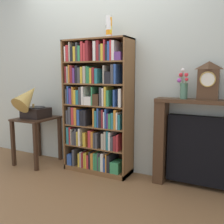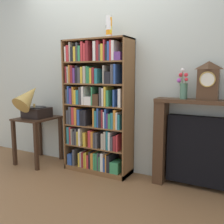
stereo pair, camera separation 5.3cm
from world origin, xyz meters
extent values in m
cube|color=brown|center=(0.00, 0.00, -0.01)|extent=(7.97, 6.40, 0.02)
cube|color=beige|center=(0.20, 0.35, 1.30)|extent=(4.97, 0.08, 2.60)
cube|color=brown|center=(-0.43, 0.15, 0.84)|extent=(0.02, 0.32, 1.67)
cube|color=brown|center=(0.43, 0.15, 0.84)|extent=(0.02, 0.32, 1.67)
cube|color=brown|center=(0.00, 0.30, 0.84)|extent=(0.87, 0.01, 1.67)
cube|color=brown|center=(0.00, 0.15, 1.66)|extent=(0.87, 0.32, 0.02)
cube|color=brown|center=(0.00, 0.15, 0.03)|extent=(0.87, 0.32, 0.06)
cube|color=#2D519E|center=(-0.36, 0.12, 0.13)|extent=(0.07, 0.25, 0.14)
cube|color=#424247|center=(-0.29, 0.11, 0.17)|extent=(0.03, 0.23, 0.22)
cube|color=gold|center=(-0.21, 0.12, 0.15)|extent=(0.03, 0.24, 0.18)
cube|color=#B2A893|center=(-0.18, 0.11, 0.16)|extent=(0.02, 0.22, 0.20)
cube|color=maroon|center=(-0.15, 0.13, 0.16)|extent=(0.03, 0.25, 0.20)
cube|color=gold|center=(-0.13, 0.13, 0.16)|extent=(0.02, 0.27, 0.20)
cube|color=gold|center=(-0.10, 0.11, 0.16)|extent=(0.02, 0.22, 0.20)
cube|color=#C63338|center=(-0.08, 0.13, 0.15)|extent=(0.03, 0.25, 0.17)
cube|color=black|center=(-0.04, 0.13, 0.17)|extent=(0.02, 0.25, 0.22)
cube|color=orange|center=(-0.01, 0.13, 0.17)|extent=(0.04, 0.26, 0.21)
cube|color=#388E56|center=(0.02, 0.13, 0.17)|extent=(0.03, 0.26, 0.21)
cube|color=#388E56|center=(0.05, 0.12, 0.17)|extent=(0.02, 0.24, 0.21)
cube|color=#424247|center=(0.08, 0.12, 0.17)|extent=(0.02, 0.24, 0.22)
cube|color=#388E56|center=(0.10, 0.14, 0.15)|extent=(0.02, 0.27, 0.18)
cube|color=white|center=(0.13, 0.12, 0.17)|extent=(0.04, 0.25, 0.23)
cube|color=#2D519E|center=(0.17, 0.13, 0.15)|extent=(0.02, 0.26, 0.18)
cube|color=orange|center=(0.19, 0.12, 0.17)|extent=(0.02, 0.25, 0.23)
cube|color=black|center=(0.22, 0.14, 0.17)|extent=(0.04, 0.27, 0.21)
cube|color=#388E56|center=(0.30, 0.09, 0.13)|extent=(0.11, 0.18, 0.14)
cube|color=brown|center=(0.00, 0.15, 0.33)|extent=(0.84, 0.30, 0.02)
cube|color=teal|center=(-0.37, 0.13, 0.46)|extent=(0.03, 0.26, 0.23)
cube|color=#C63338|center=(-0.34, 0.11, 0.46)|extent=(0.02, 0.21, 0.23)
cube|color=#B2A893|center=(-0.32, 0.13, 0.45)|extent=(0.02, 0.26, 0.21)
cube|color=#424247|center=(-0.29, 0.11, 0.43)|extent=(0.03, 0.22, 0.18)
cube|color=#424247|center=(-0.25, 0.12, 0.45)|extent=(0.02, 0.23, 0.22)
cube|color=gold|center=(-0.23, 0.12, 0.43)|extent=(0.02, 0.24, 0.18)
cube|color=white|center=(-0.20, 0.14, 0.46)|extent=(0.03, 0.27, 0.22)
cube|color=gold|center=(-0.12, 0.11, 0.43)|extent=(0.04, 0.23, 0.18)
cube|color=#C63338|center=(-0.04, 0.12, 0.45)|extent=(0.04, 0.25, 0.21)
cube|color=orange|center=(-0.01, 0.12, 0.45)|extent=(0.03, 0.25, 0.20)
cube|color=#424247|center=(0.02, 0.14, 0.44)|extent=(0.02, 0.27, 0.19)
cube|color=#424247|center=(0.05, 0.11, 0.44)|extent=(0.03, 0.22, 0.20)
cube|color=#B2A893|center=(0.14, 0.11, 0.44)|extent=(0.03, 0.21, 0.20)
cube|color=#B2A893|center=(0.18, 0.13, 0.46)|extent=(0.03, 0.26, 0.22)
cube|color=teal|center=(0.21, 0.14, 0.46)|extent=(0.03, 0.27, 0.23)
cube|color=white|center=(0.24, 0.13, 0.46)|extent=(0.03, 0.27, 0.22)
cube|color=#424247|center=(0.27, 0.11, 0.43)|extent=(0.03, 0.22, 0.17)
cube|color=maroon|center=(0.31, 0.12, 0.44)|extent=(0.04, 0.25, 0.18)
cube|color=#C63338|center=(0.34, 0.14, 0.44)|extent=(0.02, 0.27, 0.20)
cube|color=brown|center=(0.00, 0.15, 0.60)|extent=(0.84, 0.30, 0.02)
cube|color=#424247|center=(-0.38, 0.11, 0.70)|extent=(0.03, 0.22, 0.18)
cube|color=#424247|center=(-0.34, 0.13, 0.72)|extent=(0.04, 0.25, 0.23)
cube|color=#C63338|center=(-0.29, 0.13, 0.72)|extent=(0.04, 0.25, 0.22)
cube|color=orange|center=(-0.25, 0.13, 0.72)|extent=(0.04, 0.26, 0.22)
cube|color=#2D519E|center=(-0.20, 0.11, 0.71)|extent=(0.04, 0.22, 0.20)
cube|color=black|center=(-0.17, 0.12, 0.71)|extent=(0.02, 0.24, 0.19)
cube|color=black|center=(-0.14, 0.12, 0.71)|extent=(0.02, 0.24, 0.20)
cube|color=black|center=(-0.11, 0.14, 0.71)|extent=(0.04, 0.28, 0.20)
cube|color=orange|center=(0.02, 0.11, 0.73)|extent=(0.02, 0.21, 0.23)
cube|color=teal|center=(0.05, 0.11, 0.71)|extent=(0.03, 0.23, 0.20)
cube|color=#2D519E|center=(0.08, 0.12, 0.73)|extent=(0.02, 0.24, 0.23)
cube|color=black|center=(0.11, 0.14, 0.71)|extent=(0.03, 0.28, 0.21)
cube|color=maroon|center=(0.14, 0.12, 0.72)|extent=(0.02, 0.24, 0.22)
cube|color=white|center=(0.17, 0.13, 0.71)|extent=(0.02, 0.26, 0.20)
cube|color=#2D519E|center=(0.19, 0.13, 0.73)|extent=(0.02, 0.26, 0.23)
cube|color=#663884|center=(0.21, 0.13, 0.70)|extent=(0.02, 0.25, 0.18)
cube|color=#388E56|center=(0.24, 0.13, 0.70)|extent=(0.03, 0.27, 0.18)
cube|color=teal|center=(0.28, 0.12, 0.71)|extent=(0.03, 0.24, 0.19)
cube|color=orange|center=(0.31, 0.11, 0.72)|extent=(0.03, 0.23, 0.23)
cube|color=white|center=(0.34, 0.11, 0.71)|extent=(0.02, 0.22, 0.20)
cube|color=teal|center=(0.36, 0.13, 0.70)|extent=(0.03, 0.27, 0.18)
cube|color=brown|center=(0.00, 0.15, 0.87)|extent=(0.84, 0.30, 0.02)
cube|color=#424247|center=(-0.38, 0.14, 0.97)|extent=(0.02, 0.27, 0.18)
cube|color=#2D519E|center=(-0.36, 0.11, 0.99)|extent=(0.02, 0.22, 0.22)
cube|color=#663884|center=(-0.32, 0.13, 0.97)|extent=(0.04, 0.27, 0.20)
cube|color=orange|center=(-0.28, 0.12, 0.99)|extent=(0.02, 0.25, 0.22)
cube|color=gold|center=(-0.25, 0.11, 0.97)|extent=(0.03, 0.22, 0.18)
cube|color=teal|center=(-0.21, 0.11, 0.97)|extent=(0.04, 0.23, 0.18)
cube|color=#424247|center=(-0.17, 0.12, 0.98)|extent=(0.04, 0.24, 0.22)
cube|color=white|center=(-0.14, 0.12, 0.99)|extent=(0.03, 0.23, 0.23)
cube|color=white|center=(-0.07, 0.12, 0.93)|extent=(0.10, 0.25, 0.10)
cube|color=#388E56|center=(0.00, 0.13, 0.99)|extent=(0.02, 0.25, 0.22)
cube|color=#472D1C|center=(0.05, 0.11, 0.95)|extent=(0.08, 0.22, 0.14)
cube|color=#424247|center=(0.12, 0.13, 0.99)|extent=(0.03, 0.25, 0.22)
cube|color=white|center=(0.15, 0.12, 0.98)|extent=(0.02, 0.25, 0.21)
cube|color=gold|center=(0.18, 0.11, 0.99)|extent=(0.03, 0.21, 0.23)
cube|color=#388E56|center=(0.22, 0.11, 0.97)|extent=(0.03, 0.22, 0.19)
cube|color=#2D519E|center=(0.30, 0.11, 0.98)|extent=(0.02, 0.22, 0.20)
cube|color=white|center=(0.37, 0.12, 0.98)|extent=(0.03, 0.24, 0.21)
cube|color=brown|center=(0.00, 0.15, 1.13)|extent=(0.84, 0.30, 0.02)
cube|color=maroon|center=(-0.38, 0.12, 1.24)|extent=(0.02, 0.25, 0.21)
cube|color=#B2A893|center=(-0.36, 0.11, 1.24)|extent=(0.02, 0.21, 0.21)
cube|color=orange|center=(-0.33, 0.13, 1.25)|extent=(0.02, 0.26, 0.22)
cube|color=maroon|center=(-0.30, 0.11, 1.25)|extent=(0.03, 0.21, 0.22)
cube|color=#663884|center=(-0.26, 0.12, 1.23)|extent=(0.03, 0.24, 0.19)
cube|color=black|center=(-0.22, 0.13, 1.25)|extent=(0.03, 0.27, 0.22)
cube|color=#424247|center=(-0.18, 0.11, 1.24)|extent=(0.04, 0.23, 0.19)
cube|color=gold|center=(-0.15, 0.12, 1.24)|extent=(0.03, 0.25, 0.20)
cube|color=#B2A893|center=(-0.10, 0.13, 1.24)|extent=(0.04, 0.25, 0.20)
cube|color=#388E56|center=(-0.07, 0.13, 1.25)|extent=(0.02, 0.27, 0.21)
cube|color=#388E56|center=(-0.04, 0.11, 1.24)|extent=(0.02, 0.21, 0.19)
cube|color=gold|center=(-0.01, 0.13, 1.23)|extent=(0.03, 0.26, 0.18)
cube|color=maroon|center=(0.02, 0.11, 1.24)|extent=(0.03, 0.22, 0.19)
cube|color=teal|center=(0.06, 0.13, 1.23)|extent=(0.04, 0.26, 0.18)
cube|color=#B2A893|center=(0.16, 0.11, 1.25)|extent=(0.02, 0.22, 0.21)
cube|color=black|center=(0.21, 0.10, 1.21)|extent=(0.07, 0.19, 0.14)
cube|color=#424247|center=(0.27, 0.12, 1.25)|extent=(0.04, 0.24, 0.22)
cube|color=#2D519E|center=(0.31, 0.11, 1.25)|extent=(0.03, 0.22, 0.23)
cube|color=brown|center=(0.00, 0.15, 1.40)|extent=(0.84, 0.30, 0.02)
cube|color=white|center=(-0.38, 0.13, 1.50)|extent=(0.02, 0.26, 0.18)
cube|color=#C63338|center=(-0.35, 0.12, 1.51)|extent=(0.04, 0.25, 0.20)
cube|color=#B2A893|center=(-0.31, 0.12, 1.52)|extent=(0.02, 0.25, 0.23)
cube|color=black|center=(-0.28, 0.11, 1.50)|extent=(0.04, 0.23, 0.18)
cube|color=gold|center=(-0.24, 0.13, 1.50)|extent=(0.03, 0.25, 0.18)
cube|color=#424247|center=(-0.21, 0.11, 1.52)|extent=(0.02, 0.23, 0.22)
cube|color=#388E56|center=(-0.17, 0.12, 1.50)|extent=(0.03, 0.25, 0.18)
cube|color=#C63338|center=(-0.14, 0.12, 1.52)|extent=(0.03, 0.25, 0.23)
cube|color=#C63338|center=(-0.10, 0.11, 1.51)|extent=(0.03, 0.22, 0.21)
cube|color=maroon|center=(-0.06, 0.12, 1.53)|extent=(0.03, 0.25, 0.24)
cube|color=white|center=(0.04, 0.13, 1.52)|extent=(0.04, 0.25, 0.23)
cube|color=maroon|center=(0.08, 0.13, 1.52)|extent=(0.03, 0.26, 0.23)
cube|color=#424247|center=(0.11, 0.11, 1.50)|extent=(0.02, 0.21, 0.18)
cube|color=gold|center=(0.14, 0.12, 1.50)|extent=(0.03, 0.23, 0.19)
cube|color=#C63338|center=(0.17, 0.13, 1.53)|extent=(0.02, 0.25, 0.24)
cube|color=black|center=(0.20, 0.13, 1.50)|extent=(0.02, 0.25, 0.18)
cube|color=#2D519E|center=(0.23, 0.13, 1.51)|extent=(0.03, 0.27, 0.21)
cube|color=#C63338|center=(0.26, 0.13, 1.52)|extent=(0.02, 0.27, 0.23)
cube|color=white|center=(0.28, 0.11, 1.52)|extent=(0.03, 0.23, 0.22)
cube|color=#663884|center=(0.34, 0.11, 1.45)|extent=(0.08, 0.22, 0.09)
cylinder|color=white|center=(0.17, 0.14, 1.73)|extent=(0.07, 0.07, 0.10)
cylinder|color=pink|center=(0.17, 0.14, 1.74)|extent=(0.07, 0.07, 0.10)
cylinder|color=orange|center=(0.17, 0.14, 1.76)|extent=(0.07, 0.07, 0.10)
cylinder|color=yellow|center=(0.17, 0.14, 1.78)|extent=(0.07, 0.07, 0.10)
cylinder|color=#28B2B7|center=(0.17, 0.14, 1.80)|extent=(0.07, 0.07, 0.10)
cylinder|color=white|center=(0.17, 0.14, 1.82)|extent=(0.07, 0.07, 0.10)
cylinder|color=black|center=(0.17, 0.14, 1.84)|extent=(0.07, 0.07, 0.10)
cylinder|color=orange|center=(0.17, 0.14, 1.86)|extent=(0.07, 0.07, 0.10)
cylinder|color=white|center=(0.17, 0.14, 1.87)|extent=(0.07, 0.07, 0.10)
cube|color=#382316|center=(-0.93, 0.03, 0.64)|extent=(0.47, 0.56, 0.02)
cube|color=#382316|center=(-1.13, -0.22, 0.31)|extent=(0.04, 0.04, 0.63)
cube|color=#382316|center=(-0.72, -0.22, 0.31)|extent=(0.04, 0.04, 0.63)
cube|color=#382316|center=(-1.13, 0.28, 0.31)|extent=(0.04, 0.04, 0.63)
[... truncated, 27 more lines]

